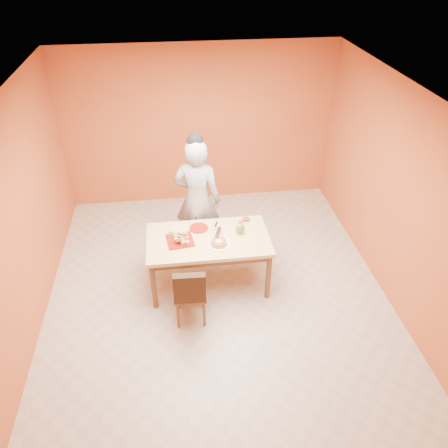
{
  "coord_description": "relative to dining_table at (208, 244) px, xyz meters",
  "views": [
    {
      "loc": [
        -0.47,
        -4.4,
        4.15
      ],
      "look_at": [
        0.14,
        0.3,
        0.87
      ],
      "focal_mm": 35.0,
      "sensor_mm": 36.0,
      "label": 1
    }
  ],
  "objects": [
    {
      "name": "wall_left",
      "position": [
        -2.16,
        -0.17,
        0.68
      ],
      "size": [
        0.0,
        5.0,
        5.0
      ],
      "primitive_type": "plane",
      "rotation": [
        1.57,
        0.0,
        1.57
      ],
      "color": "#BD5F2B",
      "rests_on": "floor"
    },
    {
      "name": "checker_tin",
      "position": [
        0.56,
        0.35,
        0.11
      ],
      "size": [
        0.13,
        0.13,
        0.03
      ],
      "primitive_type": "cylinder",
      "rotation": [
        0.0,
        0.0,
        -0.3
      ],
      "color": "#36230E",
      "rests_on": "dining_table"
    },
    {
      "name": "red_dinner_plate",
      "position": [
        -0.1,
        0.24,
        0.1
      ],
      "size": [
        0.31,
        0.31,
        0.02
      ],
      "primitive_type": "cylinder",
      "rotation": [
        0.0,
        0.0,
        0.27
      ],
      "color": "maroon",
      "rests_on": "dining_table"
    },
    {
      "name": "dining_table",
      "position": [
        0.0,
        0.0,
        0.0
      ],
      "size": [
        1.6,
        0.9,
        0.76
      ],
      "color": "tan",
      "rests_on": "floor"
    },
    {
      "name": "wall_right",
      "position": [
        2.34,
        -0.17,
        0.68
      ],
      "size": [
        0.0,
        5.0,
        5.0
      ],
      "primitive_type": "plane",
      "rotation": [
        1.57,
        0.0,
        -1.57
      ],
      "color": "#BD5F2B",
      "rests_on": "floor"
    },
    {
      "name": "pastry_pile",
      "position": [
        -0.37,
        -0.01,
        0.16
      ],
      "size": [
        0.3,
        0.3,
        0.1
      ],
      "primitive_type": null,
      "color": "#B8814E",
      "rests_on": "pastry_platter"
    },
    {
      "name": "egg_ornament",
      "position": [
        0.43,
        0.06,
        0.17
      ],
      "size": [
        0.13,
        0.11,
        0.15
      ],
      "primitive_type": "ellipsoid",
      "rotation": [
        0.0,
        0.0,
        -0.09
      ],
      "color": "olive",
      "rests_on": "dining_table"
    },
    {
      "name": "floor",
      "position": [
        0.09,
        -0.17,
        -0.67
      ],
      "size": [
        5.0,
        5.0,
        0.0
      ],
      "primitive_type": "plane",
      "color": "beige",
      "rests_on": "ground"
    },
    {
      "name": "white_cake_plate",
      "position": [
        0.12,
        -0.16,
        0.1
      ],
      "size": [
        0.38,
        0.38,
        0.01
      ],
      "primitive_type": "cylinder",
      "rotation": [
        0.0,
        0.0,
        0.29
      ],
      "color": "silver",
      "rests_on": "dining_table"
    },
    {
      "name": "ceiling",
      "position": [
        0.09,
        -0.17,
        2.03
      ],
      "size": [
        5.0,
        5.0,
        0.0
      ],
      "primitive_type": "plane",
      "rotation": [
        3.14,
        0.0,
        0.0
      ],
      "color": "silver",
      "rests_on": "wall_back"
    },
    {
      "name": "person",
      "position": [
        -0.08,
        0.71,
        0.26
      ],
      "size": [
        0.77,
        0.61,
        1.84
      ],
      "primitive_type": "imported",
      "rotation": [
        0.0,
        0.0,
        2.85
      ],
      "color": "gray",
      "rests_on": "floor"
    },
    {
      "name": "wall_back",
      "position": [
        0.09,
        2.33,
        0.68
      ],
      "size": [
        4.5,
        0.0,
        4.5
      ],
      "primitive_type": "plane",
      "rotation": [
        1.57,
        0.0,
        0.0
      ],
      "color": "#BD5F2B",
      "rests_on": "floor"
    },
    {
      "name": "magenta_glass",
      "position": [
        0.46,
        0.22,
        0.14
      ],
      "size": [
        0.07,
        0.07,
        0.09
      ],
      "primitive_type": "cylinder",
      "rotation": [
        0.0,
        0.0,
        0.22
      ],
      "color": "#DF214E",
      "rests_on": "dining_table"
    },
    {
      "name": "sponge_cake",
      "position": [
        0.12,
        -0.16,
        0.13
      ],
      "size": [
        0.25,
        0.25,
        0.05
      ],
      "primitive_type": "cylinder",
      "rotation": [
        0.0,
        0.0,
        0.27
      ],
      "color": "gold",
      "rests_on": "white_cake_plate"
    },
    {
      "name": "dining_chair",
      "position": [
        -0.29,
        -0.64,
        -0.22
      ],
      "size": [
        0.41,
        0.48,
        0.87
      ],
      "rotation": [
        0.0,
        0.0,
        -0.04
      ],
      "color": "brown",
      "rests_on": "floor"
    },
    {
      "name": "cake_server",
      "position": [
        0.13,
        0.02,
        0.16
      ],
      "size": [
        0.13,
        0.25,
        0.01
      ],
      "primitive_type": "cube",
      "rotation": [
        0.0,
        0.0,
        -0.34
      ],
      "color": "silver",
      "rests_on": "sponge_cake"
    },
    {
      "name": "pastry_platter",
      "position": [
        -0.37,
        -0.01,
        0.1
      ],
      "size": [
        0.37,
        0.37,
        0.02
      ],
      "primitive_type": "cube",
      "rotation": [
        0.0,
        0.0,
        0.13
      ],
      "color": "maroon",
      "rests_on": "dining_table"
    }
  ]
}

